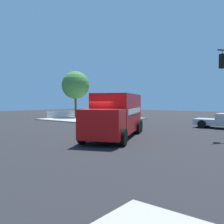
% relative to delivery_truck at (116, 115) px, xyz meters
% --- Properties ---
extents(ground_plane, '(100.00, 100.00, 0.00)m').
position_rel_delivery_truck_xyz_m(ground_plane, '(1.54, -0.01, -1.56)').
color(ground_plane, black).
extents(sidewalk_corner_near, '(10.83, 10.83, 0.14)m').
position_rel_delivery_truck_xyz_m(sidewalk_corner_near, '(-11.15, -12.69, -1.49)').
color(sidewalk_corner_near, '#9E998E').
rests_on(sidewalk_corner_near, ground).
extents(delivery_truck, '(8.32, 5.56, 3.01)m').
position_rel_delivery_truck_xyz_m(delivery_truck, '(0.00, 0.00, 0.00)').
color(delivery_truck, red).
rests_on(delivery_truck, ground).
extents(pedestrian_near_corner, '(0.36, 0.48, 1.79)m').
position_rel_delivery_truck_xyz_m(pedestrian_near_corner, '(-8.95, -10.67, -0.39)').
color(pedestrian_near_corner, black).
rests_on(pedestrian_near_corner, sidewalk_corner_near).
extents(picket_fence_run, '(7.30, 0.05, 0.95)m').
position_rel_delivery_truck_xyz_m(picket_fence_run, '(-11.15, -17.86, -0.94)').
color(picket_fence_run, white).
rests_on(picket_fence_run, sidewalk_corner_near).
extents(shade_tree_near, '(4.08, 4.08, 6.79)m').
position_rel_delivery_truck_xyz_m(shade_tree_near, '(-11.66, -16.56, 3.32)').
color(shade_tree_near, brown).
rests_on(shade_tree_near, sidewalk_corner_near).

